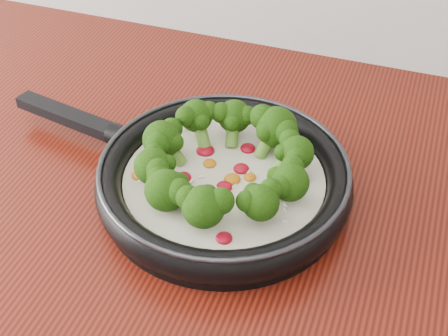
% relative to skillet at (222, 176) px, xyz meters
% --- Properties ---
extents(skillet, '(0.54, 0.39, 0.10)m').
position_rel_skillet_xyz_m(skillet, '(0.00, 0.00, 0.00)').
color(skillet, black).
rests_on(skillet, counter).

